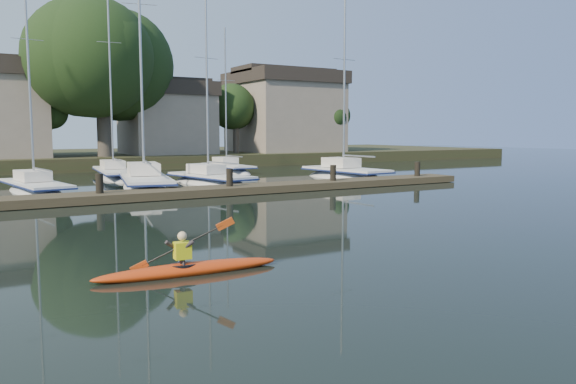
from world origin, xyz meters
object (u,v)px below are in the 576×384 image
sailboat_2 (145,192)px  sailboat_3 (211,188)px  dock (169,193)px  sailboat_6 (114,180)px  sailboat_4 (345,182)px  kayak (188,267)px  sailboat_1 (36,197)px  sailboat_7 (228,174)px

sailboat_2 → sailboat_3: 3.79m
sailboat_3 → sailboat_2: bearing=171.8°
dock → sailboat_6: size_ratio=2.32×
sailboat_6 → dock: bearing=-86.7°
dock → sailboat_2: size_ratio=2.09×
sailboat_2 → sailboat_4: size_ratio=1.25×
kayak → sailboat_6: bearing=83.6°
dock → sailboat_1: sailboat_1 is taller
kayak → sailboat_1: sailboat_1 is taller
sailboat_3 → sailboat_6: bearing=104.5°
kayak → sailboat_4: 24.43m
sailboat_3 → sailboat_4: size_ratio=0.94×
sailboat_2 → sailboat_3: size_ratio=1.34×
sailboat_4 → sailboat_6: bearing=142.3°
kayak → sailboat_3: bearing=69.6°
sailboat_4 → sailboat_7: sailboat_4 is taller
sailboat_1 → sailboat_4: (17.86, -0.81, -0.04)m
sailboat_2 → sailboat_7: size_ratio=1.41×
sailboat_3 → sailboat_4: sailboat_4 is taller
kayak → dock: (4.07, 13.29, 0.05)m
sailboat_2 → sailboat_7: bearing=56.0°
dock → sailboat_2: (0.29, 4.71, -0.41)m
kayak → dock: bearing=76.7°
sailboat_4 → kayak: bearing=-139.0°
sailboat_2 → sailboat_4: 12.66m
kayak → sailboat_1: (-0.84, 18.33, -0.33)m
sailboat_1 → sailboat_6: sailboat_6 is taller
kayak → sailboat_3: size_ratio=0.33×
sailboat_3 → sailboat_4: 8.89m
sailboat_2 → sailboat_4: (12.65, -0.48, -0.01)m
dock → kayak: bearing=-107.0°
sailboat_7 → kayak: bearing=-116.2°
kayak → dock: size_ratio=0.12×
dock → sailboat_7: bearing=56.0°
dock → sailboat_7: 16.03m
kayak → sailboat_4: (17.02, 17.52, -0.36)m
sailboat_1 → sailboat_7: (13.87, 8.26, -0.00)m
dock → sailboat_1: 7.05m
dock → sailboat_7: size_ratio=2.95×
sailboat_2 → sailboat_6: 7.57m
kayak → sailboat_4: bearing=49.6°
sailboat_1 → sailboat_7: bearing=22.4°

